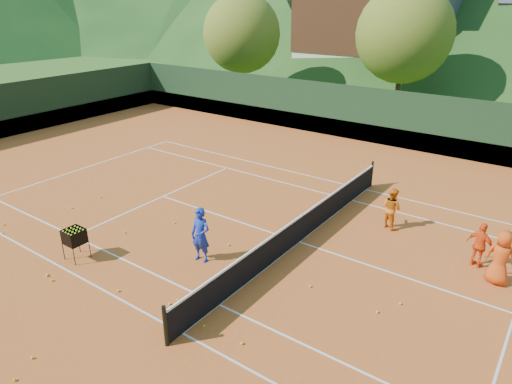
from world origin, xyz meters
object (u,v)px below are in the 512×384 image
Objects in this scene: coach at (201,235)px; tennis_net at (299,228)px; student_c at (501,258)px; chalet_left at (377,19)px; student_a at (392,208)px; ball_hopper at (74,237)px; student_b at (480,245)px.

tennis_net is (1.85, 2.72, -0.37)m from coach.
coach reaches higher than student_c.
chalet_left reaches higher than student_c.
student_a is 3.45m from tennis_net.
ball_hopper is at bearing -152.89° from coach.
student_b is 1.43× the size of ball_hopper.
student_a reaches higher than ball_hopper.
student_a reaches higher than student_b.
student_b is 32.32m from chalet_left.
ball_hopper is at bearing 71.86° from student_a.
coach is at bearing 52.68° from student_b.
tennis_net is at bearing 18.21° from student_c.
tennis_net is 32.04m from chalet_left.
student_c reaches higher than ball_hopper.
student_c reaches higher than tennis_net.
student_a is at bearing -16.74° from student_c.
student_a is 0.11× the size of chalet_left.
ball_hopper is (-3.19, -2.17, -0.12)m from coach.
tennis_net is at bearing -71.57° from chalet_left.
ball_hopper is 35.57m from chalet_left.
student_b is (6.93, 4.55, -0.16)m from coach.
coach reaches higher than student_b.
coach is at bearing 34.25° from ball_hopper.
coach is 1.07× the size of student_c.
student_a is 10.43m from ball_hopper.
coach is at bearing -76.01° from chalet_left.
coach reaches higher than student_a.
student_a is 30.17m from chalet_left.
chalet_left is at bearing 98.10° from ball_hopper.
student_c is at bearing -61.35° from chalet_left.
student_c is 5.86m from tennis_net.
student_c is (7.56, 3.95, -0.06)m from coach.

